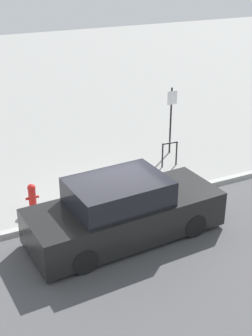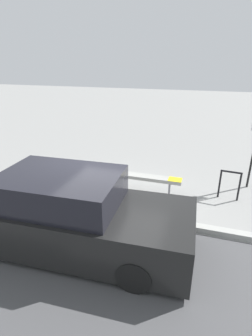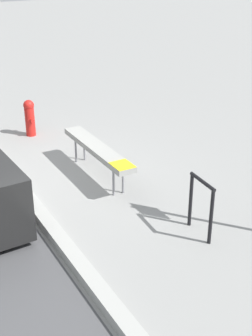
# 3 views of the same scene
# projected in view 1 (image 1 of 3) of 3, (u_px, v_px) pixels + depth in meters

# --- Properties ---
(ground_plane) EXTENTS (60.00, 60.00, 0.00)m
(ground_plane) POSITION_uv_depth(u_px,v_px,m) (116.00, 209.00, 12.66)
(ground_plane) COLOR gray
(road_strip) EXTENTS (60.00, 10.00, 0.01)m
(road_strip) POSITION_uv_depth(u_px,v_px,m) (238.00, 336.00, 8.48)
(road_strip) COLOR #4C4C4F
(road_strip) RESTS_ON ground_plane
(curb) EXTENTS (60.00, 0.20, 0.13)m
(curb) POSITION_uv_depth(u_px,v_px,m) (116.00, 207.00, 12.63)
(curb) COLOR #A8A8A3
(curb) RESTS_ON ground_plane
(bench) EXTENTS (2.11, 0.32, 0.57)m
(bench) POSITION_uv_depth(u_px,v_px,m) (110.00, 170.00, 13.72)
(bench) COLOR gray
(bench) RESTS_ON ground_plane
(bike_rack) EXTENTS (0.55, 0.10, 0.83)m
(bike_rack) POSITION_uv_depth(u_px,v_px,m) (170.00, 152.00, 14.98)
(bike_rack) COLOR black
(bike_rack) RESTS_ON ground_plane
(sign_post) EXTENTS (0.36, 0.08, 2.30)m
(sign_post) POSITION_uv_depth(u_px,v_px,m) (171.00, 114.00, 15.60)
(sign_post) COLOR black
(sign_post) RESTS_ON ground_plane
(fire_hydrant) EXTENTS (0.36, 0.22, 0.77)m
(fire_hydrant) POSITION_uv_depth(u_px,v_px,m) (32.00, 196.00, 12.47)
(fire_hydrant) COLOR red
(fire_hydrant) RESTS_ON ground_plane
(parked_car_near) EXTENTS (4.81, 2.00, 1.57)m
(parked_car_near) POSITION_uv_depth(u_px,v_px,m) (124.00, 212.00, 11.16)
(parked_car_near) COLOR black
(parked_car_near) RESTS_ON ground_plane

